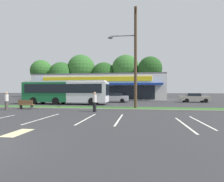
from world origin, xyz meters
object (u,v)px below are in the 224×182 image
bus_stop_bench (26,104)px  car_0 (194,98)px  pedestrian_near_bench (7,101)px  pedestrian_by_pole (95,102)px  utility_pole (134,55)px  car_2 (46,97)px  city_bus (66,92)px  car_1 (114,97)px

bus_stop_bench → car_0: (20.30, 13.80, 0.26)m
pedestrian_near_bench → pedestrian_by_pole: pedestrian_by_pole is taller
utility_pole → car_2: (-16.37, 12.30, -4.85)m
city_bus → car_0: 20.16m
bus_stop_bench → car_0: car_0 is taller
city_bus → utility_pole: bearing=-27.7°
car_0 → bus_stop_bench: bearing=-145.8°
city_bus → car_0: size_ratio=2.62×
utility_pole → pedestrian_near_bench: (-12.47, -2.65, -4.73)m
car_0 → pedestrian_near_bench: 26.28m
city_bus → car_2: size_ratio=2.54×
car_2 → city_bus: bearing=-46.4°
utility_pole → bus_stop_bench: utility_pole is taller
bus_stop_bench → car_1: (7.46, 11.90, 0.27)m
pedestrian_near_bench → pedestrian_by_pole: 9.00m
car_1 → pedestrian_by_pole: bearing=90.2°
car_1 → pedestrian_near_bench: pedestrian_near_bench is taller
bus_stop_bench → city_bus: bearing=-101.1°
city_bus → car_1: (6.10, 4.96, -0.99)m
pedestrian_by_pole → pedestrian_near_bench: bearing=-118.2°
city_bus → pedestrian_near_bench: 8.39m
city_bus → bus_stop_bench: size_ratio=7.42×
city_bus → bus_stop_bench: city_bus is taller
pedestrian_near_bench → city_bus: bearing=-86.5°
pedestrian_near_bench → utility_pole: bearing=-144.6°
car_0 → pedestrian_by_pole: bearing=-130.5°
utility_pole → car_0: size_ratio=2.33×
utility_pole → city_bus: (-9.62, 5.19, -3.85)m
car_1 → pedestrian_near_bench: bearing=55.0°
car_0 → car_1: bearing=-171.5°
utility_pole → city_bus: size_ratio=0.89×
car_0 → pedestrian_near_bench: pedestrian_near_bench is taller
car_1 → car_2: size_ratio=1.01×
bus_stop_bench → car_2: car_2 is taller
city_bus → car_1: size_ratio=2.52×
bus_stop_bench → pedestrian_near_bench: 1.78m
car_1 → pedestrian_by_pole: (0.05, -13.05, 0.12)m
car_1 → pedestrian_by_pole: 13.05m
pedestrian_by_pole → car_0: bearing=112.9°
city_bus → bus_stop_bench: (-1.37, -6.94, -1.26)m
city_bus → pedestrian_by_pole: (6.15, -8.09, -0.87)m
car_1 → bus_stop_bench: bearing=57.9°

